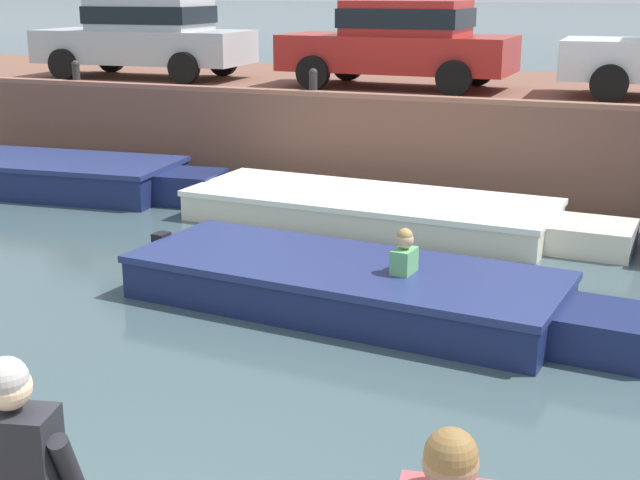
{
  "coord_description": "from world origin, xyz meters",
  "views": [
    {
      "loc": [
        2.71,
        -3.21,
        3.39
      ],
      "look_at": [
        0.05,
        3.76,
        1.27
      ],
      "focal_mm": 50.0,
      "sensor_mm": 36.0,
      "label": 1
    }
  ],
  "objects": [
    {
      "name": "ground_plane",
      "position": [
        0.0,
        5.37,
        0.0
      ],
      "size": [
        400.0,
        400.0,
        0.0
      ],
      "primitive_type": "plane",
      "color": "#3D5156"
    },
    {
      "name": "far_quay_wall",
      "position": [
        0.0,
        13.74,
        0.81
      ],
      "size": [
        60.0,
        6.0,
        1.63
      ],
      "primitive_type": "cube",
      "color": "brown",
      "rests_on": "ground"
    },
    {
      "name": "far_wall_coping",
      "position": [
        0.0,
        10.86,
        1.67
      ],
      "size": [
        60.0,
        0.24,
        0.08
      ],
      "primitive_type": "cube",
      "color": "#925F4C",
      "rests_on": "far_quay_wall"
    },
    {
      "name": "boat_moored_west_navy",
      "position": [
        -6.81,
        9.13,
        0.29
      ],
      "size": [
        5.6,
        2.19,
        0.57
      ],
      "color": "navy",
      "rests_on": "ground"
    },
    {
      "name": "boat_moored_central_cream",
      "position": [
        -0.9,
        8.94,
        0.23
      ],
      "size": [
        6.52,
        2.32,
        0.46
      ],
      "color": "silver",
      "rests_on": "ground"
    },
    {
      "name": "motorboat_passing",
      "position": [
        -0.11,
        5.48,
        0.25
      ],
      "size": [
        5.84,
        2.3,
        0.98
      ],
      "color": "navy",
      "rests_on": "ground"
    },
    {
      "name": "car_leftmost_silver",
      "position": [
        -7.0,
        12.53,
        2.47
      ],
      "size": [
        4.31,
        2.05,
        1.54
      ],
      "color": "#B7BABC",
      "rests_on": "far_quay_wall"
    },
    {
      "name": "car_left_inner_red",
      "position": [
        -1.74,
        12.53,
        2.47
      ],
      "size": [
        4.17,
        2.02,
        1.54
      ],
      "color": "#B2231E",
      "rests_on": "far_quay_wall"
    },
    {
      "name": "mooring_bollard_west",
      "position": [
        -7.61,
        10.99,
        1.87
      ],
      "size": [
        0.15,
        0.15,
        0.45
      ],
      "color": "#2D2B28",
      "rests_on": "far_quay_wall"
    },
    {
      "name": "mooring_bollard_mid",
      "position": [
        -2.83,
        10.99,
        1.87
      ],
      "size": [
        0.15,
        0.15,
        0.45
      ],
      "color": "#2D2B28",
      "rests_on": "far_quay_wall"
    },
    {
      "name": "person_seated_right",
      "position": [
        0.29,
        -0.47,
        1.34
      ],
      "size": [
        0.58,
        0.59,
        0.97
      ],
      "color": "#282833",
      "rests_on": "near_quay"
    }
  ]
}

